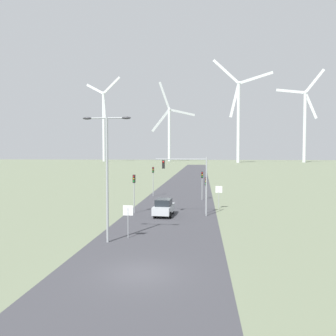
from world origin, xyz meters
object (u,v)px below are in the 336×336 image
traffic_light_post_near_left (134,185)px  car_approaching (164,207)px  traffic_light_post_near_right (206,187)px  wind_turbine_far_left (104,121)px  wind_turbine_left (169,128)px  traffic_light_post_mid_right (202,179)px  wind_turbine_center (238,114)px  wind_turbine_right (305,120)px  streetlamp (107,163)px  traffic_light_post_mid_left (153,175)px  stop_sign_near (128,215)px  traffic_light_mast_overhead (189,173)px  stop_sign_far (219,193)px

traffic_light_post_near_left → car_approaching: size_ratio=1.03×
traffic_light_post_near_right → wind_turbine_far_left: wind_turbine_far_left is taller
wind_turbine_left → traffic_light_post_mid_right: bearing=-82.9°
wind_turbine_center → wind_turbine_right: size_ratio=1.09×
traffic_light_post_mid_right → traffic_light_post_near_right: bearing=-87.6°
traffic_light_post_near_right → wind_turbine_right: (70.82, 203.39, 26.96)m
traffic_light_post_near_right → traffic_light_post_mid_right: (-0.44, 10.47, 0.01)m
traffic_light_post_near_left → traffic_light_post_near_right: bearing=4.0°
streetlamp → wind_turbine_far_left: (-70.09, 226.73, 26.03)m
wind_turbine_far_left → traffic_light_post_mid_right: bearing=-69.3°
car_approaching → traffic_light_post_mid_left: bearing=102.8°
car_approaching → wind_turbine_left: (-22.69, 227.46, 25.50)m
traffic_light_post_near_right → traffic_light_post_mid_right: 10.48m
stop_sign_near → car_approaching: bearing=79.6°
streetlamp → traffic_light_mast_overhead: bearing=63.1°
traffic_light_post_near_left → wind_turbine_left: wind_turbine_left is taller
car_approaching → wind_turbine_right: wind_turbine_right is taller
traffic_light_post_near_right → wind_turbine_right: bearing=70.8°
traffic_light_mast_overhead → traffic_light_post_mid_right: bearing=83.2°
car_approaching → wind_turbine_right: size_ratio=0.06×
traffic_light_post_mid_left → traffic_light_post_mid_right: size_ratio=1.12×
car_approaching → wind_turbine_left: bearing=95.7°
wind_turbine_center → traffic_light_post_near_right: bearing=-97.1°
streetlamp → traffic_light_post_mid_right: 24.24m
traffic_light_mast_overhead → wind_turbine_left: 229.59m
traffic_light_post_mid_right → wind_turbine_left: size_ratio=0.06×
traffic_light_mast_overhead → wind_turbine_far_left: 230.17m
wind_turbine_far_left → wind_turbine_left: 51.99m
streetlamp → traffic_light_post_mid_right: streetlamp is taller
stop_sign_far → traffic_light_post_mid_right: (-2.03, 7.01, 1.07)m
traffic_light_post_mid_right → wind_turbine_right: 207.42m
streetlamp → wind_turbine_left: size_ratio=0.15×
stop_sign_far → car_approaching: bearing=-139.6°
traffic_light_post_mid_right → wind_turbine_far_left: bearing=110.7°
traffic_light_post_near_right → streetlamp: bearing=-120.9°
stop_sign_far → traffic_light_mast_overhead: (-3.45, -4.87, 2.65)m
traffic_light_post_near_left → wind_turbine_right: 220.28m
streetlamp → traffic_light_post_near_right: bearing=59.1°
traffic_light_post_mid_right → wind_turbine_left: wind_turbine_left is taller
traffic_light_mast_overhead → wind_turbine_far_left: (-75.73, 215.62, 27.48)m
stop_sign_far → wind_turbine_center: wind_turbine_center is taller
stop_sign_far → wind_turbine_center: 193.08m
traffic_light_post_mid_right → wind_turbine_far_left: (-77.14, 203.74, 29.05)m
wind_turbine_far_left → stop_sign_far: bearing=-69.4°
stop_sign_far → stop_sign_near: bearing=-118.2°
traffic_light_post_near_right → car_approaching: 5.25m
traffic_light_post_near_left → car_approaching: bearing=-18.6°
car_approaching → wind_turbine_far_left: (-73.08, 215.94, 31.13)m
car_approaching → wind_turbine_left: 230.01m
car_approaching → wind_turbine_center: size_ratio=0.06×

